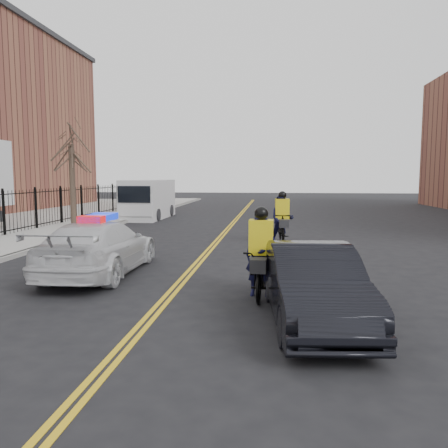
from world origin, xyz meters
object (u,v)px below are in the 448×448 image
dark_sedan (313,284)px  cyclist_near (261,265)px  cargo_van (148,200)px  cyclist_far (282,223)px  police_cruiser (100,247)px

dark_sedan → cyclist_near: size_ratio=2.07×
cargo_van → cyclist_near: (7.48, -16.94, -0.48)m
cyclist_far → cargo_van: bearing=126.7°
police_cruiser → dark_sedan: 6.24m
cyclist_near → cyclist_far: 7.72m
dark_sedan → cyclist_far: bearing=86.8°
dark_sedan → cyclist_near: (-0.98, 1.64, -0.01)m
cyclist_far → dark_sedan: bearing=-92.1°
cargo_van → cyclist_far: (8.08, -9.25, -0.36)m
police_cruiser → cyclist_far: bearing=-130.1°
police_cruiser → cyclist_near: bearing=158.2°
cargo_van → cyclist_near: bearing=-66.2°
police_cruiser → cyclist_far: cyclist_far is taller
dark_sedan → cargo_van: cargo_van is taller
cyclist_near → dark_sedan: bearing=-56.8°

